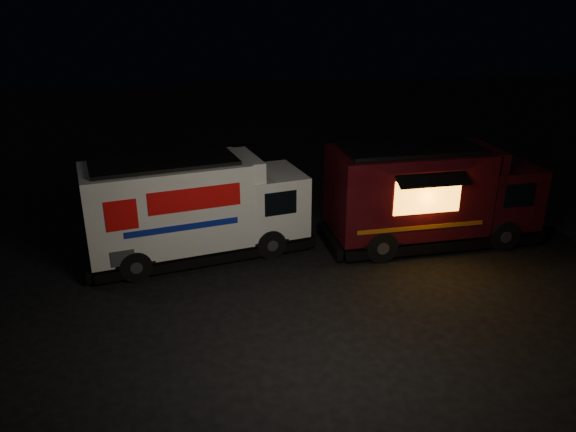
# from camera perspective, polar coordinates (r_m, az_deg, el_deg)

# --- Properties ---
(ground) EXTENTS (80.00, 80.00, 0.00)m
(ground) POSITION_cam_1_polar(r_m,az_deg,el_deg) (16.01, 1.02, -8.10)
(ground) COLOR black
(ground) RESTS_ON ground
(white_truck) EXTENTS (7.57, 3.86, 3.27)m
(white_truck) POSITION_cam_1_polar(r_m,az_deg,el_deg) (18.02, -9.12, 0.91)
(white_truck) COLOR silver
(white_truck) RESTS_ON ground
(red_truck) EXTENTS (7.38, 2.96, 3.39)m
(red_truck) POSITION_cam_1_polar(r_m,az_deg,el_deg) (19.38, 14.50, 2.18)
(red_truck) COLOR #390A0F
(red_truck) RESTS_ON ground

